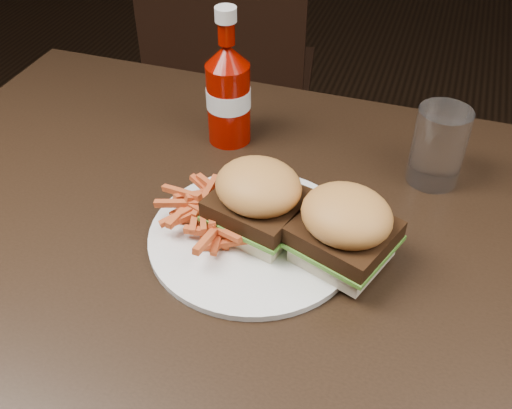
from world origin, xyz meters
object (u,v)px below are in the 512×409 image
(plate, at_px, (253,237))
(chair_far, at_px, (236,82))
(tumbler, at_px, (438,147))
(dining_table, at_px, (291,269))
(ketchup_bottle, at_px, (229,105))

(plate, bearing_deg, chair_far, 111.68)
(chair_far, relative_size, plate, 1.60)
(chair_far, bearing_deg, tumbler, 117.29)
(tumbler, bearing_deg, dining_table, -124.03)
(chair_far, xyz_separation_m, tumbler, (0.56, -0.72, 0.38))
(chair_far, xyz_separation_m, plate, (0.36, -0.92, 0.33))
(dining_table, height_order, tumbler, tumbler)
(plate, distance_m, ketchup_bottle, 0.24)
(ketchup_bottle, bearing_deg, plate, -62.10)
(dining_table, xyz_separation_m, ketchup_bottle, (-0.16, 0.22, 0.08))
(dining_table, height_order, chair_far, dining_table)
(dining_table, distance_m, tumbler, 0.27)
(plate, height_order, ketchup_bottle, ketchup_bottle)
(ketchup_bottle, xyz_separation_m, tumbler, (0.31, -0.00, -0.01))
(chair_far, distance_m, ketchup_bottle, 0.85)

